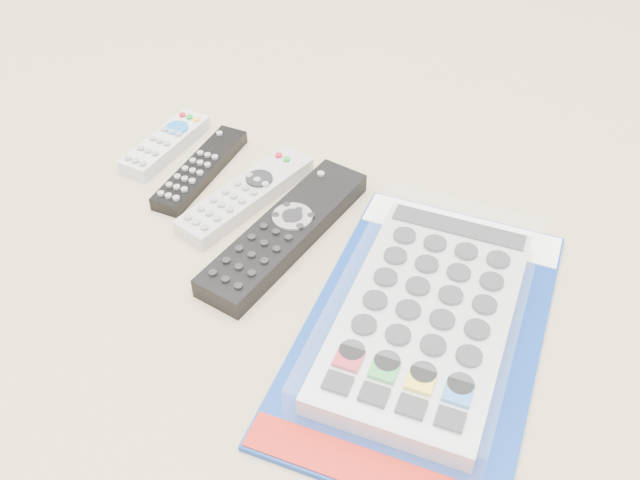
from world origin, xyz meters
The scene contains 5 objects.
remote_small_grey centered at (-0.20, 0.02, 0.01)m, with size 0.05×0.14×0.02m.
remote_slim_black centered at (-0.13, 0.01, 0.01)m, with size 0.06×0.18×0.02m.
remote_silver_dvd centered at (-0.05, -0.01, 0.01)m, with size 0.07×0.20×0.02m.
remote_large_black centered at (0.03, -0.04, 0.01)m, with size 0.06×0.25×0.03m.
jumbo_remote_packaged centered at (0.22, -0.07, 0.02)m, with size 0.30×0.41×0.05m.
Camera 1 is at (0.39, -0.51, 0.55)m, focal length 40.00 mm.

